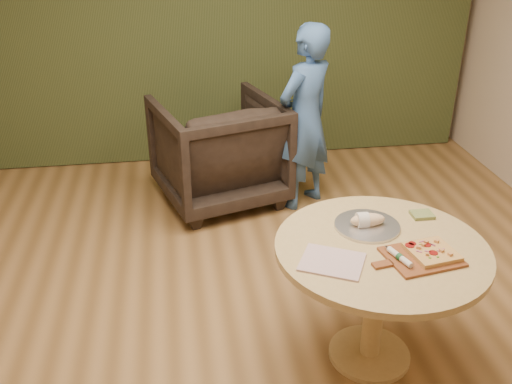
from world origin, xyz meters
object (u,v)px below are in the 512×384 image
object	(u,v)px
person_standing	(305,119)
pizza_paddle	(420,257)
bread_roll	(366,220)
armchair	(218,146)
flatbread_pizza	(432,252)
serving_tray	(367,226)
pedestal_table	(379,268)
cutlery_roll	(400,257)

from	to	relation	value
person_standing	pizza_paddle	bearing A→B (deg)	56.97
bread_roll	armchair	distance (m)	2.02
flatbread_pizza	bread_roll	size ratio (longest dim) A/B	1.31
serving_tray	armchair	distance (m)	2.02
pedestal_table	armchair	size ratio (longest dim) A/B	1.11
flatbread_pizza	bread_roll	distance (m)	0.40
pizza_paddle	bread_roll	xyz separation A→B (m)	(-0.17, 0.34, 0.04)
pizza_paddle	cutlery_roll	size ratio (longest dim) A/B	2.38
bread_roll	pizza_paddle	bearing A→B (deg)	-63.40
flatbread_pizza	person_standing	size ratio (longest dim) A/B	0.16
pedestal_table	serving_tray	xyz separation A→B (m)	(-0.02, 0.19, 0.15)
bread_roll	person_standing	world-z (taller)	person_standing
bread_roll	person_standing	distance (m)	1.71
armchair	person_standing	xyz separation A→B (m)	(0.70, -0.18, 0.27)
armchair	pizza_paddle	bearing A→B (deg)	93.38
cutlery_roll	serving_tray	world-z (taller)	cutlery_roll
person_standing	cutlery_roll	bearing A→B (deg)	53.80
pizza_paddle	person_standing	bearing A→B (deg)	83.78
armchair	serving_tray	bearing A→B (deg)	92.37
armchair	pedestal_table	bearing A→B (deg)	91.11
pedestal_table	serving_tray	distance (m)	0.24
cutlery_roll	armchair	size ratio (longest dim) A/B	0.20
flatbread_pizza	person_standing	bearing A→B (deg)	95.01
pedestal_table	person_standing	distance (m)	1.91
serving_tray	person_standing	distance (m)	1.71
armchair	cutlery_roll	bearing A→B (deg)	90.65
pedestal_table	cutlery_roll	size ratio (longest dim) A/B	5.69
person_standing	flatbread_pizza	bearing A→B (deg)	58.77
armchair	person_standing	world-z (taller)	person_standing
flatbread_pizza	serving_tray	size ratio (longest dim) A/B	0.71
pizza_paddle	serving_tray	distance (m)	0.37
pizza_paddle	armchair	size ratio (longest dim) A/B	0.47
pedestal_table	bread_roll	bearing A→B (deg)	97.23
pizza_paddle	bread_roll	bearing A→B (deg)	107.17
cutlery_roll	armchair	xyz separation A→B (m)	(-0.70, 2.25, -0.28)
cutlery_roll	person_standing	bearing A→B (deg)	72.01
pedestal_table	person_standing	xyz separation A→B (m)	(0.03, 1.90, 0.16)
flatbread_pizza	serving_tray	distance (m)	0.40
flatbread_pizza	serving_tray	xyz separation A→B (m)	(-0.22, 0.33, -0.02)
pizza_paddle	person_standing	size ratio (longest dim) A/B	0.30
serving_tray	person_standing	world-z (taller)	person_standing
flatbread_pizza	armchair	xyz separation A→B (m)	(-0.87, 2.22, -0.28)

